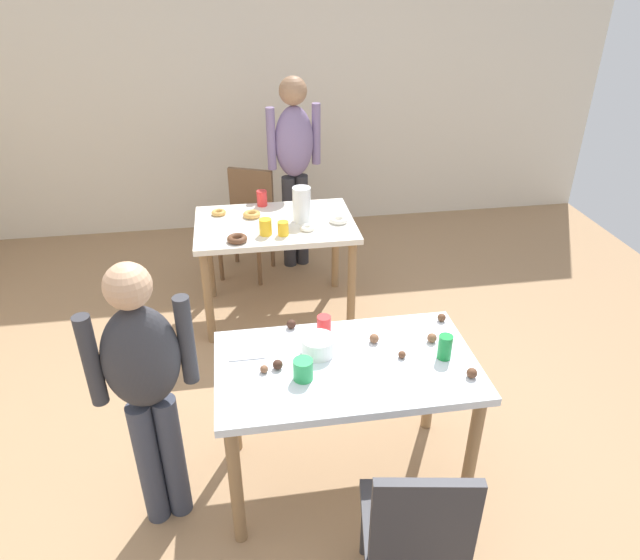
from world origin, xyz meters
TOP-DOWN VIEW (x-y plane):
  - ground_plane at (0.00, 0.00)m, footprint 6.40×6.40m
  - wall_back at (0.00, 3.20)m, footprint 6.40×0.10m
  - dining_table_near at (0.01, -0.20)m, footprint 1.22×0.70m
  - dining_table_far at (-0.18, 1.46)m, footprint 1.12×0.75m
  - chair_near_table at (0.14, -0.92)m, footprint 0.46×0.46m
  - chair_far_table at (-0.35, 2.19)m, footprint 0.53×0.53m
  - person_girl_near at (-0.88, -0.28)m, footprint 0.45×0.27m
  - person_adult_far at (0.06, 2.22)m, footprint 0.45×0.27m
  - mixing_bowl at (-0.11, -0.10)m, footprint 0.16×0.16m
  - soda_can at (0.47, -0.23)m, footprint 0.07×0.07m
  - fork_near at (-0.45, -0.10)m, footprint 0.17×0.02m
  - cup_near_0 at (-0.06, 0.05)m, footprint 0.07×0.07m
  - cup_near_1 at (-0.21, -0.28)m, footprint 0.09×0.09m
  - cake_ball_0 at (0.56, 0.07)m, footprint 0.04×0.04m
  - cake_ball_1 at (-0.21, 0.13)m, footprint 0.05×0.05m
  - cake_ball_2 at (0.27, -0.20)m, footprint 0.04×0.04m
  - cake_ball_3 at (-0.31, -0.19)m, footprint 0.05×0.05m
  - cake_ball_4 at (0.17, -0.06)m, footprint 0.05×0.05m
  - cake_ball_5 at (0.45, -0.10)m, footprint 0.05×0.05m
  - cake_ball_6 at (0.54, -0.39)m, footprint 0.05×0.05m
  - cake_ball_7 at (-0.38, -0.21)m, footprint 0.04×0.04m
  - pitcher_far at (0.01, 1.45)m, footprint 0.13×0.13m
  - cup_far_0 at (-0.26, 1.26)m, footprint 0.09×0.09m
  - cup_far_1 at (-0.14, 1.24)m, footprint 0.07×0.07m
  - cup_far_2 at (-0.24, 1.78)m, footprint 0.08×0.08m
  - donut_far_0 at (0.04, 1.71)m, footprint 0.12×0.12m
  - donut_far_1 at (-0.45, 1.18)m, footprint 0.14×0.14m
  - donut_far_2 at (0.03, 1.29)m, footprint 0.10×0.10m
  - donut_far_3 at (-0.33, 1.58)m, footprint 0.13×0.13m
  - donut_far_4 at (0.27, 1.38)m, footprint 0.13×0.13m
  - donut_far_5 at (-0.57, 1.66)m, footprint 0.11×0.11m

SIDE VIEW (x-z plane):
  - ground_plane at x=0.00m, z-range 0.00..0.00m
  - chair_near_table at x=0.14m, z-range 0.06..0.93m
  - chair_far_table at x=-0.35m, z-range 0.06..0.93m
  - dining_table_far at x=-0.18m, z-range 0.27..1.02m
  - dining_table_near at x=0.01m, z-range 0.27..1.02m
  - fork_near at x=-0.45m, z-range 0.75..0.76m
  - donut_far_2 at x=0.03m, z-range 0.75..0.78m
  - donut_far_5 at x=-0.57m, z-range 0.75..0.78m
  - donut_far_0 at x=0.04m, z-range 0.75..0.78m
  - cake_ball_2 at x=0.27m, z-range 0.75..0.79m
  - cake_ball_7 at x=-0.38m, z-range 0.75..0.79m
  - donut_far_3 at x=-0.33m, z-range 0.75..0.79m
  - donut_far_4 at x=0.27m, z-range 0.75..0.79m
  - donut_far_1 at x=-0.45m, z-range 0.75..0.79m
  - cake_ball_0 at x=0.56m, z-range 0.75..0.79m
  - cake_ball_4 at x=0.17m, z-range 0.75..0.80m
  - cake_ball_3 at x=-0.31m, z-range 0.75..0.80m
  - cake_ball_5 at x=0.45m, z-range 0.75..0.80m
  - cake_ball_1 at x=-0.21m, z-range 0.75..0.80m
  - cake_ball_6 at x=0.54m, z-range 0.75..0.80m
  - mixing_bowl at x=-0.11m, z-range 0.75..0.84m
  - cup_far_1 at x=-0.14m, z-range 0.75..0.85m
  - cup_near_1 at x=-0.21m, z-range 0.75..0.85m
  - cup_near_0 at x=-0.06m, z-range 0.75..0.85m
  - cup_far_0 at x=-0.26m, z-range 0.75..0.86m
  - cup_far_2 at x=-0.24m, z-range 0.75..0.87m
  - soda_can at x=0.47m, z-range 0.75..0.87m
  - person_girl_near at x=-0.88m, z-range 0.13..1.52m
  - pitcher_far at x=0.01m, z-range 0.75..1.00m
  - person_adult_far at x=0.06m, z-range 0.17..1.77m
  - wall_back at x=0.00m, z-range 0.00..2.60m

